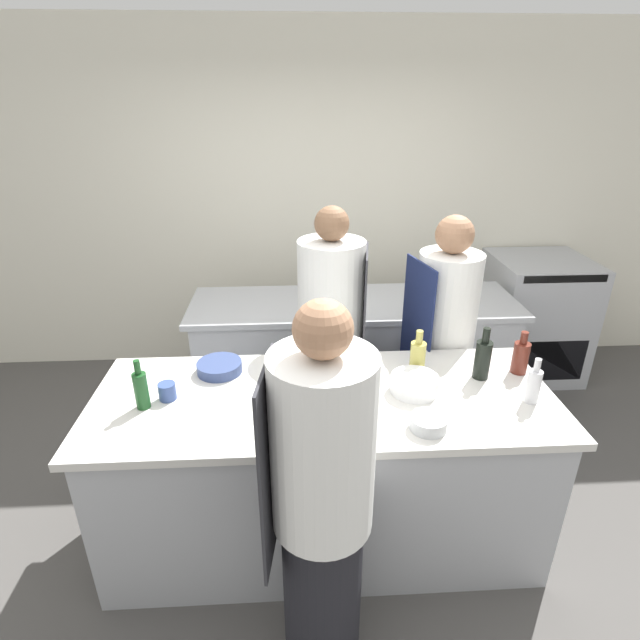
{
  "coord_description": "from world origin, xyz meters",
  "views": [
    {
      "loc": [
        -0.14,
        -2.08,
        2.27
      ],
      "look_at": [
        0.0,
        0.35,
        1.16
      ],
      "focal_mm": 28.0,
      "sensor_mm": 36.0,
      "label": 1
    }
  ],
  "objects_px": {
    "bottle_olive_oil": "(284,417)",
    "bottle_cooking_oil": "(521,356)",
    "bottle_wine": "(418,357)",
    "bowl_prep_small": "(428,423)",
    "bottle_water": "(533,385)",
    "bowl_ceramic_blue": "(414,384)",
    "chef_at_prep_near": "(322,507)",
    "bottle_vinegar": "(483,358)",
    "bottle_sauce": "(141,389)",
    "chef_at_pass_far": "(441,347)",
    "chef_at_stove": "(331,344)",
    "cup": "(167,391)",
    "bowl_mixing_large": "(220,367)",
    "oven_range": "(533,317)"
  },
  "relations": [
    {
      "from": "bottle_olive_oil",
      "to": "bottle_cooking_oil",
      "type": "xyz_separation_m",
      "value": [
        1.24,
        0.45,
        0.01
      ]
    },
    {
      "from": "bottle_olive_oil",
      "to": "bottle_wine",
      "type": "height_order",
      "value": "bottle_wine"
    },
    {
      "from": "bottle_wine",
      "to": "bowl_prep_small",
      "type": "relative_size",
      "value": 1.54
    },
    {
      "from": "bottle_water",
      "to": "bowl_ceramic_blue",
      "type": "height_order",
      "value": "bottle_water"
    },
    {
      "from": "chef_at_prep_near",
      "to": "bottle_wine",
      "type": "distance_m",
      "value": 1.02
    },
    {
      "from": "bottle_vinegar",
      "to": "bowl_prep_small",
      "type": "relative_size",
      "value": 1.74
    },
    {
      "from": "bottle_cooking_oil",
      "to": "bottle_sauce",
      "type": "distance_m",
      "value": 1.92
    },
    {
      "from": "bottle_wine",
      "to": "bottle_sauce",
      "type": "relative_size",
      "value": 1.0
    },
    {
      "from": "chef_at_pass_far",
      "to": "bottle_olive_oil",
      "type": "bearing_deg",
      "value": 119.48
    },
    {
      "from": "chef_at_stove",
      "to": "bottle_cooking_oil",
      "type": "distance_m",
      "value": 1.1
    },
    {
      "from": "bottle_cooking_oil",
      "to": "bowl_prep_small",
      "type": "relative_size",
      "value": 1.45
    },
    {
      "from": "bottle_olive_oil",
      "to": "bottle_vinegar",
      "type": "xyz_separation_m",
      "value": [
        1.02,
        0.41,
        0.03
      ]
    },
    {
      "from": "cup",
      "to": "bowl_prep_small",
      "type": "bearing_deg",
      "value": -14.27
    },
    {
      "from": "chef_at_stove",
      "to": "bottle_olive_oil",
      "type": "xyz_separation_m",
      "value": [
        -0.28,
        -0.96,
        0.15
      ]
    },
    {
      "from": "bottle_wine",
      "to": "bottle_sauce",
      "type": "xyz_separation_m",
      "value": [
        -1.36,
        -0.23,
        -0.0
      ]
    },
    {
      "from": "bottle_cooking_oil",
      "to": "bowl_prep_small",
      "type": "height_order",
      "value": "bottle_cooking_oil"
    },
    {
      "from": "bottle_olive_oil",
      "to": "bowl_mixing_large",
      "type": "xyz_separation_m",
      "value": [
        -0.35,
        0.55,
        -0.05
      ]
    },
    {
      "from": "oven_range",
      "to": "bowl_prep_small",
      "type": "height_order",
      "value": "oven_range"
    },
    {
      "from": "chef_at_pass_far",
      "to": "cup",
      "type": "distance_m",
      "value": 1.66
    },
    {
      "from": "bottle_water",
      "to": "bottle_vinegar",
      "type": "bearing_deg",
      "value": 124.69
    },
    {
      "from": "oven_range",
      "to": "bowl_ceramic_blue",
      "type": "height_order",
      "value": "oven_range"
    },
    {
      "from": "bottle_olive_oil",
      "to": "bowl_ceramic_blue",
      "type": "xyz_separation_m",
      "value": [
        0.64,
        0.3,
        -0.04
      ]
    },
    {
      "from": "oven_range",
      "to": "bottle_sauce",
      "type": "height_order",
      "value": "bottle_sauce"
    },
    {
      "from": "chef_at_stove",
      "to": "bottle_sauce",
      "type": "distance_m",
      "value": 1.2
    },
    {
      "from": "chef_at_pass_far",
      "to": "bowl_prep_small",
      "type": "xyz_separation_m",
      "value": [
        -0.33,
        -0.93,
        0.12
      ]
    },
    {
      "from": "oven_range",
      "to": "bottle_wine",
      "type": "height_order",
      "value": "bottle_wine"
    },
    {
      "from": "chef_at_pass_far",
      "to": "cup",
      "type": "height_order",
      "value": "chef_at_pass_far"
    },
    {
      "from": "bottle_vinegar",
      "to": "bottle_olive_oil",
      "type": "bearing_deg",
      "value": -158.08
    },
    {
      "from": "bottle_cooking_oil",
      "to": "cup",
      "type": "bearing_deg",
      "value": -175.17
    },
    {
      "from": "bottle_cooking_oil",
      "to": "bowl_mixing_large",
      "type": "height_order",
      "value": "bottle_cooking_oil"
    },
    {
      "from": "bottle_olive_oil",
      "to": "bottle_wine",
      "type": "distance_m",
      "value": 0.84
    },
    {
      "from": "bowl_mixing_large",
      "to": "bottle_water",
      "type": "bearing_deg",
      "value": -13.59
    },
    {
      "from": "chef_at_prep_near",
      "to": "bowl_ceramic_blue",
      "type": "bearing_deg",
      "value": -29.38
    },
    {
      "from": "cup",
      "to": "chef_at_stove",
      "type": "bearing_deg",
      "value": 37.73
    },
    {
      "from": "bottle_wine",
      "to": "bottle_cooking_oil",
      "type": "bearing_deg",
      "value": -1.25
    },
    {
      "from": "bottle_wine",
      "to": "bottle_water",
      "type": "height_order",
      "value": "bottle_wine"
    },
    {
      "from": "bottle_wine",
      "to": "bottle_water",
      "type": "relative_size",
      "value": 1.08
    },
    {
      "from": "bottle_sauce",
      "to": "bowl_ceramic_blue",
      "type": "distance_m",
      "value": 1.32
    },
    {
      "from": "bottle_cooking_oil",
      "to": "bowl_prep_small",
      "type": "xyz_separation_m",
      "value": [
        -0.61,
        -0.46,
        -0.06
      ]
    },
    {
      "from": "oven_range",
      "to": "bottle_olive_oil",
      "type": "height_order",
      "value": "bottle_olive_oil"
    },
    {
      "from": "bowl_mixing_large",
      "to": "bottle_vinegar",
      "type": "bearing_deg",
      "value": -5.6
    },
    {
      "from": "chef_at_prep_near",
      "to": "cup",
      "type": "xyz_separation_m",
      "value": [
        -0.71,
        0.67,
        0.11
      ]
    },
    {
      "from": "bottle_wine",
      "to": "bottle_water",
      "type": "bearing_deg",
      "value": -30.53
    },
    {
      "from": "bottle_olive_oil",
      "to": "bowl_prep_small",
      "type": "bearing_deg",
      "value": -0.72
    },
    {
      "from": "oven_range",
      "to": "bottle_olive_oil",
      "type": "xyz_separation_m",
      "value": [
        -2.11,
        -2.0,
        0.48
      ]
    },
    {
      "from": "bottle_olive_oil",
      "to": "bowl_prep_small",
      "type": "xyz_separation_m",
      "value": [
        0.64,
        -0.01,
        -0.05
      ]
    },
    {
      "from": "bottle_water",
      "to": "cup",
      "type": "distance_m",
      "value": 1.76
    },
    {
      "from": "oven_range",
      "to": "bottle_water",
      "type": "distance_m",
      "value": 2.1
    },
    {
      "from": "chef_at_prep_near",
      "to": "bowl_prep_small",
      "type": "relative_size",
      "value": 10.29
    },
    {
      "from": "bottle_olive_oil",
      "to": "cup",
      "type": "height_order",
      "value": "bottle_olive_oil"
    }
  ]
}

